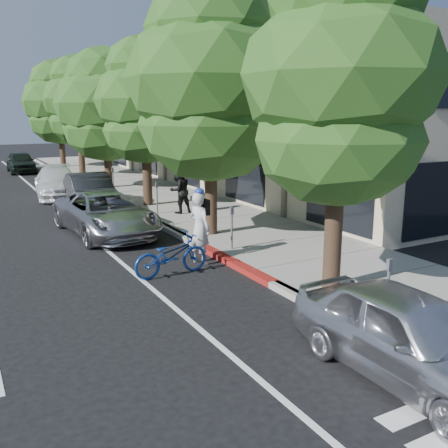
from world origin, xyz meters
TOP-DOWN VIEW (x-y plane):
  - ground at (0.00, 0.00)m, footprint 120.00×120.00m
  - sidewalk at (2.30, 8.00)m, footprint 4.60×56.00m
  - curb at (0.00, 8.00)m, footprint 0.30×56.00m
  - curb_red_segment at (0.00, 1.00)m, footprint 0.32×4.00m
  - storefront_building at (9.60, 18.00)m, footprint 10.00×36.00m
  - street_tree_0 at (0.90, -2.00)m, footprint 4.34×4.34m
  - street_tree_1 at (0.90, 4.00)m, footprint 5.43×5.43m
  - street_tree_2 at (0.90, 10.00)m, footprint 4.22×4.22m
  - street_tree_3 at (0.90, 16.00)m, footprint 5.26×5.26m
  - street_tree_4 at (0.90, 22.00)m, footprint 4.36×4.36m
  - street_tree_5 at (0.90, 28.00)m, footprint 5.26×5.26m
  - cyclist at (-0.70, 1.57)m, footprint 0.66×0.83m
  - bicycle at (-1.80, 1.00)m, footprint 2.06×0.84m
  - silver_suv at (-2.04, 6.13)m, footprint 2.74×5.34m
  - dark_sedan at (-1.41, 10.76)m, footprint 1.96×4.80m
  - white_pickup at (-1.97, 15.00)m, footprint 2.55×5.14m
  - dark_suv_far at (-2.20, 26.65)m, footprint 1.76×4.26m
  - near_car_a at (-0.55, -5.50)m, footprint 1.72×4.24m
  - pedestrian at (1.40, 7.64)m, footprint 0.89×0.69m

SIDE VIEW (x-z plane):
  - ground at x=0.00m, z-range 0.00..0.00m
  - sidewalk at x=2.30m, z-range 0.00..0.15m
  - curb at x=0.00m, z-range 0.00..0.15m
  - curb_red_segment at x=0.00m, z-range 0.00..0.15m
  - bicycle at x=-1.80m, z-range 0.00..1.06m
  - white_pickup at x=-1.97m, z-range 0.00..1.44m
  - silver_suv at x=-2.04m, z-range 0.00..1.44m
  - near_car_a at x=-0.55m, z-range 0.00..1.44m
  - dark_suv_far at x=-2.20m, z-range 0.00..1.44m
  - dark_sedan at x=-1.41m, z-range 0.00..1.55m
  - cyclist at x=-0.70m, z-range 0.00..2.00m
  - pedestrian at x=1.40m, z-range 0.15..1.96m
  - storefront_building at x=9.60m, z-range 0.00..7.00m
  - street_tree_3 at x=0.90m, z-range 0.71..8.15m
  - street_tree_2 at x=0.90m, z-range 0.89..8.11m
  - street_tree_0 at x=0.90m, z-range 0.95..8.50m
  - street_tree_5 at x=0.90m, z-range 0.82..8.68m
  - street_tree_4 at x=0.90m, z-range 0.96..8.55m
  - street_tree_1 at x=0.90m, z-range 0.88..9.10m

